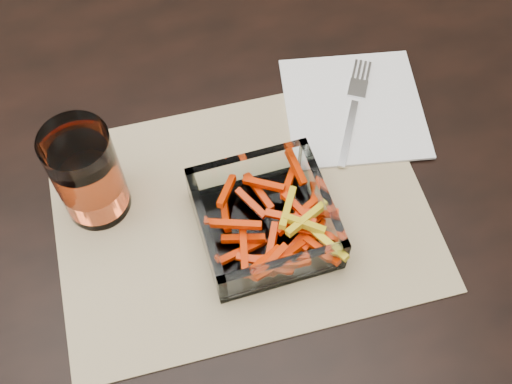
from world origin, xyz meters
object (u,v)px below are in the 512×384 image
at_px(fork, 354,107).
at_px(glass_bowl, 265,220).
at_px(tumbler, 88,176).
at_px(dining_table, 155,219).

bearing_deg(fork, glass_bowl, -110.11).
xyz_separation_m(glass_bowl, tumbler, (-0.18, 0.10, 0.04)).
distance_m(glass_bowl, fork, 0.22).
relative_size(glass_bowl, fork, 0.96).
relative_size(dining_table, tumbler, 11.67).
height_order(glass_bowl, fork, glass_bowl).
height_order(dining_table, fork, fork).
bearing_deg(fork, tumbler, -142.43).
bearing_deg(glass_bowl, tumbler, 151.00).
relative_size(glass_bowl, tumbler, 1.13).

